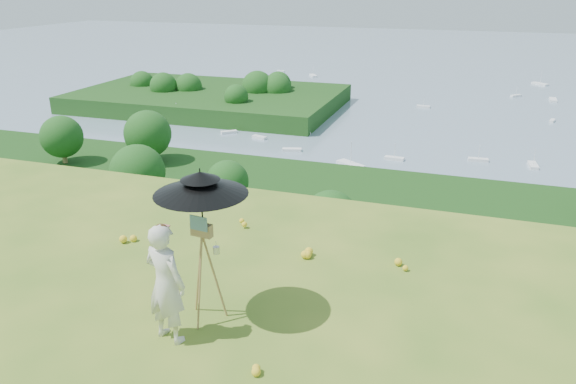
% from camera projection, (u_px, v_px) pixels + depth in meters
% --- Properties ---
extents(shoreline_tier, '(170.00, 28.00, 8.00)m').
position_uv_depth(shoreline_tier, '(424.00, 260.00, 85.42)').
color(shoreline_tier, '#716D5A').
rests_on(shoreline_tier, bay_water).
extents(bay_water, '(700.00, 700.00, 0.00)m').
position_uv_depth(bay_water, '(466.00, 77.00, 230.73)').
color(bay_water, slate).
rests_on(bay_water, ground).
extents(peninsula, '(90.00, 60.00, 12.00)m').
position_uv_depth(peninsula, '(209.00, 91.00, 175.99)').
color(peninsula, '#11340E').
rests_on(peninsula, bay_water).
extents(slope_trees, '(110.00, 50.00, 6.00)m').
position_uv_depth(slope_trees, '(394.00, 250.00, 42.49)').
color(slope_trees, '#194C17').
rests_on(slope_trees, forest_slope).
extents(harbor_town, '(110.00, 22.00, 5.00)m').
position_uv_depth(harbor_town, '(428.00, 221.00, 83.09)').
color(harbor_town, silver).
rests_on(harbor_town, shoreline_tier).
extents(moored_boats, '(140.00, 140.00, 0.70)m').
position_uv_depth(moored_boats, '(412.00, 116.00, 164.40)').
color(moored_boats, white).
rests_on(moored_boats, bay_water).
extents(wildflowers, '(10.00, 10.50, 0.12)m').
position_uv_depth(wildflowers, '(22.00, 382.00, 6.34)').
color(wildflowers, yellow).
rests_on(wildflowers, ground).
extents(painter, '(0.66, 0.51, 1.60)m').
position_uv_depth(painter, '(166.00, 283.00, 6.92)').
color(painter, silver).
rests_on(painter, ground).
extents(field_easel, '(0.64, 0.64, 1.53)m').
position_uv_depth(field_easel, '(204.00, 268.00, 7.36)').
color(field_easel, olive).
rests_on(field_easel, ground).
extents(sun_umbrella, '(1.49, 1.49, 0.88)m').
position_uv_depth(sun_umbrella, '(201.00, 201.00, 7.05)').
color(sun_umbrella, black).
rests_on(sun_umbrella, field_easel).
extents(painter_cap, '(0.20, 0.23, 0.10)m').
position_uv_depth(painter_cap, '(161.00, 227.00, 6.65)').
color(painter_cap, '#CD7270').
rests_on(painter_cap, painter).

